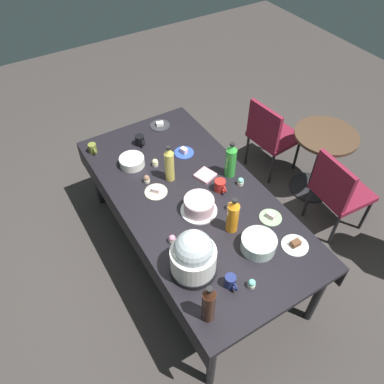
# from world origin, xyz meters

# --- Properties ---
(ground) EXTENTS (9.00, 9.00, 0.00)m
(ground) POSITION_xyz_m (0.00, 0.00, 0.00)
(ground) COLOR #383330
(potluck_table) EXTENTS (2.20, 1.10, 0.75)m
(potluck_table) POSITION_xyz_m (0.00, 0.00, 0.69)
(potluck_table) COLOR black
(potluck_table) RESTS_ON ground
(frosted_layer_cake) EXTENTS (0.28, 0.28, 0.13)m
(frosted_layer_cake) POSITION_xyz_m (0.15, -0.03, 0.81)
(frosted_layer_cake) COLOR silver
(frosted_layer_cake) RESTS_ON potluck_table
(slow_cooker) EXTENTS (0.31, 0.31, 0.36)m
(slow_cooker) POSITION_xyz_m (0.57, -0.33, 0.91)
(slow_cooker) COLOR black
(slow_cooker) RESTS_ON potluck_table
(glass_salad_bowl) EXTENTS (0.24, 0.24, 0.10)m
(glass_salad_bowl) POSITION_xyz_m (0.65, 0.14, 0.80)
(glass_salad_bowl) COLOR #B2C6BC
(glass_salad_bowl) RESTS_ON potluck_table
(ceramic_snack_bowl) EXTENTS (0.21, 0.21, 0.08)m
(ceramic_snack_bowl) POSITION_xyz_m (-0.57, -0.24, 0.79)
(ceramic_snack_bowl) COLOR silver
(ceramic_snack_bowl) RESTS_ON potluck_table
(dessert_plate_cream) EXTENTS (0.18, 0.18, 0.05)m
(dessert_plate_cream) POSITION_xyz_m (-0.19, -0.22, 0.76)
(dessert_plate_cream) COLOR beige
(dessert_plate_cream) RESTS_ON potluck_table
(dessert_plate_cobalt) EXTENTS (0.17, 0.17, 0.05)m
(dessert_plate_cobalt) POSITION_xyz_m (-0.48, 0.21, 0.76)
(dessert_plate_cobalt) COLOR #2D4CB2
(dessert_plate_cobalt) RESTS_ON potluck_table
(dessert_plate_charcoal) EXTENTS (0.19, 0.19, 0.04)m
(dessert_plate_charcoal) POSITION_xyz_m (-0.94, 0.21, 0.76)
(dessert_plate_charcoal) COLOR #2D2D33
(dessert_plate_charcoal) RESTS_ON potluck_table
(dessert_plate_sage) EXTENTS (0.17, 0.17, 0.05)m
(dessert_plate_sage) POSITION_xyz_m (0.49, 0.38, 0.76)
(dessert_plate_sage) COLOR #8CA87F
(dessert_plate_sage) RESTS_ON potluck_table
(dessert_plate_white) EXTENTS (0.19, 0.19, 0.05)m
(dessert_plate_white) POSITION_xyz_m (0.77, 0.37, 0.76)
(dessert_plate_white) COLOR white
(dessert_plate_white) RESTS_ON potluck_table
(cupcake_mint) EXTENTS (0.05, 0.05, 0.07)m
(cupcake_mint) POSITION_xyz_m (-0.33, -0.23, 0.78)
(cupcake_mint) COLOR beige
(cupcake_mint) RESTS_ON potluck_table
(cupcake_rose) EXTENTS (0.05, 0.05, 0.07)m
(cupcake_rose) POSITION_xyz_m (0.86, -0.08, 0.78)
(cupcake_rose) COLOR beige
(cupcake_rose) RESTS_ON potluck_table
(cupcake_cocoa) EXTENTS (0.05, 0.05, 0.07)m
(cupcake_cocoa) POSITION_xyz_m (0.09, 0.40, 0.78)
(cupcake_cocoa) COLOR beige
(cupcake_cocoa) RESTS_ON potluck_table
(cupcake_berry) EXTENTS (0.05, 0.05, 0.07)m
(cupcake_berry) POSITION_xyz_m (0.26, 0.18, 0.78)
(cupcake_berry) COLOR beige
(cupcake_berry) RESTS_ON potluck_table
(cupcake_vanilla) EXTENTS (0.05, 0.05, 0.07)m
(cupcake_vanilla) POSITION_xyz_m (-0.47, -0.08, 0.78)
(cupcake_vanilla) COLOR beige
(cupcake_vanilla) RESTS_ON potluck_table
(cupcake_lemon) EXTENTS (0.05, 0.05, 0.07)m
(cupcake_lemon) POSITION_xyz_m (0.30, -0.34, 0.78)
(cupcake_lemon) COLOR beige
(cupcake_lemon) RESTS_ON potluck_table
(soda_bottle_cola) EXTENTS (0.08, 0.08, 0.33)m
(soda_bottle_cola) POSITION_xyz_m (0.89, -0.43, 0.90)
(soda_bottle_cola) COLOR #33190F
(soda_bottle_cola) RESTS_ON potluck_table
(soda_bottle_orange_juice) EXTENTS (0.09, 0.09, 0.31)m
(soda_bottle_orange_juice) POSITION_xyz_m (0.42, 0.08, 0.89)
(soda_bottle_orange_juice) COLOR orange
(soda_bottle_orange_juice) RESTS_ON potluck_table
(soda_bottle_lime_soda) EXTENTS (0.09, 0.09, 0.33)m
(soda_bottle_lime_soda) POSITION_xyz_m (-0.05, 0.39, 0.90)
(soda_bottle_lime_soda) COLOR green
(soda_bottle_lime_soda) RESTS_ON potluck_table
(soda_bottle_ginger_ale) EXTENTS (0.08, 0.08, 0.33)m
(soda_bottle_ginger_ale) POSITION_xyz_m (-0.26, -0.05, 0.91)
(soda_bottle_ginger_ale) COLOR gold
(soda_bottle_ginger_ale) RESTS_ON potluck_table
(coffee_mug_navy) EXTENTS (0.11, 0.07, 0.09)m
(coffee_mug_navy) POSITION_xyz_m (0.79, -0.19, 0.80)
(coffee_mug_navy) COLOR navy
(coffee_mug_navy) RESTS_ON potluck_table
(coffee_mug_olive) EXTENTS (0.11, 0.07, 0.08)m
(coffee_mug_olive) POSITION_xyz_m (-0.90, -0.46, 0.79)
(coffee_mug_olive) COLOR olive
(coffee_mug_olive) RESTS_ON potluck_table
(coffee_mug_black) EXTENTS (0.12, 0.08, 0.09)m
(coffee_mug_black) POSITION_xyz_m (-0.78, -0.07, 0.80)
(coffee_mug_black) COLOR black
(coffee_mug_black) RESTS_ON potluck_table
(coffee_mug_red) EXTENTS (0.13, 0.09, 0.09)m
(coffee_mug_red) POSITION_xyz_m (0.05, 0.23, 0.80)
(coffee_mug_red) COLOR #B2231E
(coffee_mug_red) RESTS_ON potluck_table
(paper_napkin_stack) EXTENTS (0.18, 0.18, 0.02)m
(paper_napkin_stack) POSITION_xyz_m (-0.14, 0.21, 0.76)
(paper_napkin_stack) COLOR pink
(paper_napkin_stack) RESTS_ON potluck_table
(maroon_chair_left) EXTENTS (0.48, 0.48, 0.85)m
(maroon_chair_left) POSITION_xyz_m (-0.54, 1.28, 0.49)
(maroon_chair_left) COLOR maroon
(maroon_chair_left) RESTS_ON ground
(maroon_chair_right) EXTENTS (0.47, 0.47, 0.85)m
(maroon_chair_right) POSITION_xyz_m (0.39, 1.28, 0.49)
(maroon_chair_right) COLOR maroon
(maroon_chair_right) RESTS_ON ground
(round_cafe_table) EXTENTS (0.60, 0.60, 0.72)m
(round_cafe_table) POSITION_xyz_m (-0.05, 1.51, 0.50)
(round_cafe_table) COLOR #473323
(round_cafe_table) RESTS_ON ground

